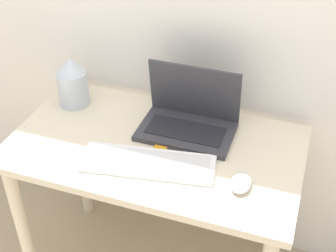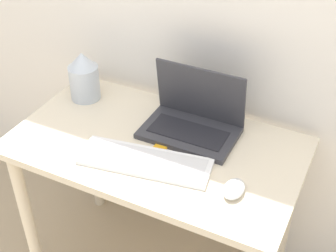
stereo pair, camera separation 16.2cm
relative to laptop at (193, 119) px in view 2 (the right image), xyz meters
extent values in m
cube|color=beige|center=(-0.09, -0.14, -0.07)|extent=(1.06, 0.60, 0.03)
cylinder|color=beige|center=(-0.56, -0.38, -0.43)|extent=(0.05, 0.05, 0.70)
cylinder|color=beige|center=(-0.56, 0.11, -0.43)|extent=(0.05, 0.05, 0.70)
cylinder|color=beige|center=(0.39, 0.11, -0.43)|extent=(0.05, 0.05, 0.70)
cube|color=#333338|center=(0.00, -0.03, -0.04)|extent=(0.35, 0.23, 0.02)
cube|color=black|center=(0.00, -0.04, -0.03)|extent=(0.29, 0.12, 0.00)
cube|color=#333338|center=(0.00, 0.06, 0.08)|extent=(0.35, 0.04, 0.22)
cube|color=black|center=(0.00, 0.07, 0.08)|extent=(0.31, 0.03, 0.19)
cube|color=white|center=(-0.07, -0.25, -0.04)|extent=(0.48, 0.22, 0.02)
cube|color=silver|center=(-0.07, -0.25, -0.03)|extent=(0.44, 0.19, 0.00)
ellipsoid|color=silver|center=(0.25, -0.25, -0.04)|extent=(0.07, 0.10, 0.03)
cylinder|color=silver|center=(-0.49, 0.01, 0.02)|extent=(0.12, 0.12, 0.14)
cone|color=silver|center=(-0.49, 0.01, 0.12)|extent=(0.12, 0.12, 0.06)
cube|color=orange|center=(-0.06, -0.15, -0.05)|extent=(0.05, 0.05, 0.01)
camera|label=1|loc=(0.40, -1.38, 1.00)|focal=50.00mm
camera|label=2|loc=(0.55, -1.32, 1.00)|focal=50.00mm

